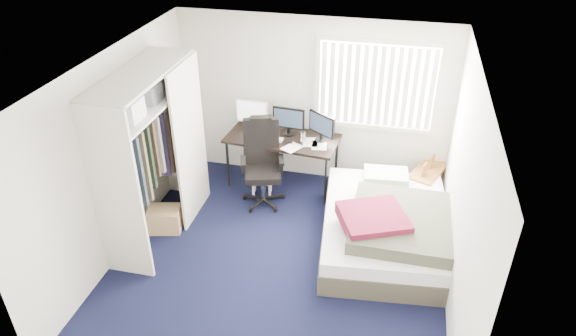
# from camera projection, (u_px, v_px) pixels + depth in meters

# --- Properties ---
(ground) EXTENTS (4.20, 4.20, 0.00)m
(ground) POSITION_uv_depth(u_px,v_px,m) (279.00, 260.00, 6.41)
(ground) COLOR black
(ground) RESTS_ON ground
(room_shell) EXTENTS (4.20, 4.20, 4.20)m
(room_shell) POSITION_uv_depth(u_px,v_px,m) (278.00, 156.00, 5.62)
(room_shell) COLOR silver
(room_shell) RESTS_ON ground
(window_assembly) EXTENTS (1.72, 0.09, 1.32)m
(window_assembly) POSITION_uv_depth(u_px,v_px,m) (377.00, 86.00, 7.10)
(window_assembly) COLOR white
(window_assembly) RESTS_ON ground
(closet) EXTENTS (0.64, 1.84, 2.22)m
(closet) POSITION_uv_depth(u_px,v_px,m) (151.00, 141.00, 6.25)
(closet) COLOR beige
(closet) RESTS_ON ground
(desk) EXTENTS (1.69, 0.90, 1.26)m
(desk) POSITION_uv_depth(u_px,v_px,m) (283.00, 135.00, 7.51)
(desk) COLOR black
(desk) RESTS_ON ground
(office_chair) EXTENTS (0.74, 0.74, 1.27)m
(office_chair) POSITION_uv_depth(u_px,v_px,m) (262.00, 171.00, 7.31)
(office_chair) COLOR black
(office_chair) RESTS_ON ground
(footstool) EXTENTS (0.37, 0.32, 0.27)m
(footstool) POSITION_uv_depth(u_px,v_px,m) (262.00, 182.00, 7.56)
(footstool) COLOR white
(footstool) RESTS_ON ground
(nightstand) EXTENTS (0.60, 0.79, 0.67)m
(nightstand) POSITION_uv_depth(u_px,v_px,m) (427.00, 174.00, 7.36)
(nightstand) COLOR brown
(nightstand) RESTS_ON ground
(bed) EXTENTS (1.80, 2.28, 0.70)m
(bed) POSITION_uv_depth(u_px,v_px,m) (387.00, 226.00, 6.52)
(bed) COLOR #3F3A2D
(bed) RESTS_ON ground
(pine_box) EXTENTS (0.49, 0.41, 0.32)m
(pine_box) POSITION_uv_depth(u_px,v_px,m) (165.00, 219.00, 6.87)
(pine_box) COLOR #A27351
(pine_box) RESTS_ON ground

